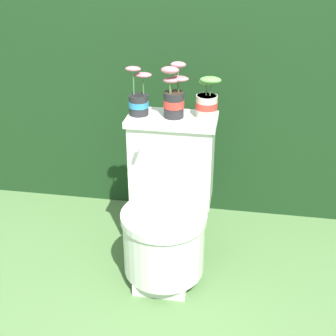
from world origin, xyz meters
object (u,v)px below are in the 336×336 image
Objects in this scene: potted_plant_midleft at (174,96)px; potted_plant_left at (139,100)px; potted_plant_middle at (207,101)px; toilet at (167,208)px.

potted_plant_left is at bearing 177.02° from potted_plant_midleft.
potted_plant_left reaches higher than potted_plant_middle.
potted_plant_middle is at bearing 46.01° from toilet.
toilet is 0.54m from potted_plant_left.
potted_plant_midleft is at bearing -169.02° from potted_plant_middle.
toilet is at bearing -93.56° from potted_plant_midleft.
potted_plant_midleft reaches higher than potted_plant_left.
potted_plant_midleft is (0.17, -0.01, 0.03)m from potted_plant_left.
potted_plant_midleft is at bearing -2.98° from potted_plant_left.
potted_plant_middle is (0.32, 0.02, 0.00)m from potted_plant_left.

